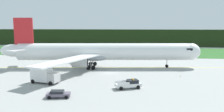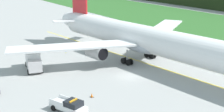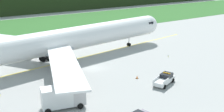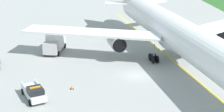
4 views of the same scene
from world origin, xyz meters
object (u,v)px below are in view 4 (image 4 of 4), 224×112
(ops_pickup_truck, at_px, (34,92))
(catering_truck, at_px, (55,42))
(apron_cone, at_px, (72,87))
(airliner, at_px, (181,37))

(ops_pickup_truck, relative_size, catering_truck, 0.84)
(ops_pickup_truck, bearing_deg, catering_truck, 174.78)
(ops_pickup_truck, xyz_separation_m, catering_truck, (-19.13, 1.75, 0.89))
(ops_pickup_truck, bearing_deg, apron_cone, 117.65)
(airliner, distance_m, catering_truck, 22.33)
(airliner, relative_size, catering_truck, 9.11)
(ops_pickup_truck, distance_m, catering_truck, 19.23)
(apron_cone, bearing_deg, ops_pickup_truck, -62.35)
(ops_pickup_truck, height_order, catering_truck, catering_truck)
(airliner, relative_size, ops_pickup_truck, 10.84)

